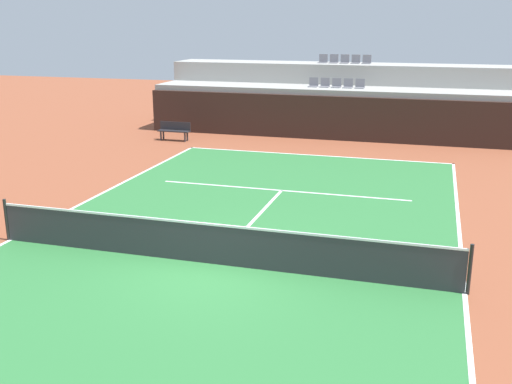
# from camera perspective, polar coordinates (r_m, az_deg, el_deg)

# --- Properties ---
(ground_plane) EXTENTS (80.00, 80.00, 0.00)m
(ground_plane) POSITION_cam_1_polar(r_m,az_deg,el_deg) (13.83, -4.10, -6.84)
(ground_plane) COLOR brown
(court_surface) EXTENTS (11.00, 24.00, 0.01)m
(court_surface) POSITION_cam_1_polar(r_m,az_deg,el_deg) (13.82, -4.10, -6.82)
(court_surface) COLOR #2D7238
(court_surface) RESTS_ON ground_plane
(baseline_far) EXTENTS (11.00, 0.10, 0.00)m
(baseline_far) POSITION_cam_1_polar(r_m,az_deg,el_deg) (24.87, 5.57, 3.49)
(baseline_far) COLOR white
(baseline_far) RESTS_ON court_surface
(sideline_left) EXTENTS (0.10, 24.00, 0.00)m
(sideline_left) POSITION_cam_1_polar(r_m,az_deg,el_deg) (16.44, -22.25, -4.22)
(sideline_left) COLOR white
(sideline_left) RESTS_ON court_surface
(sideline_right) EXTENTS (0.10, 24.00, 0.00)m
(sideline_right) POSITION_cam_1_polar(r_m,az_deg,el_deg) (13.08, 19.18, -9.06)
(sideline_right) COLOR white
(sideline_right) RESTS_ON court_surface
(service_line_far) EXTENTS (8.26, 0.10, 0.00)m
(service_line_far) POSITION_cam_1_polar(r_m,az_deg,el_deg) (19.61, 2.44, 0.15)
(service_line_far) COLOR white
(service_line_far) RESTS_ON court_surface
(centre_service_line) EXTENTS (0.10, 6.40, 0.00)m
(centre_service_line) POSITION_cam_1_polar(r_m,az_deg,el_deg) (16.66, -0.25, -2.73)
(centre_service_line) COLOR white
(centre_service_line) RESTS_ON court_surface
(back_wall) EXTENTS (17.81, 0.30, 2.02)m
(back_wall) POSITION_cam_1_polar(r_m,az_deg,el_deg) (28.18, 7.05, 6.97)
(back_wall) COLOR black
(back_wall) RESTS_ON ground_plane
(stands_tier_lower) EXTENTS (17.81, 2.40, 2.26)m
(stands_tier_lower) POSITION_cam_1_polar(r_m,az_deg,el_deg) (29.48, 7.51, 7.59)
(stands_tier_lower) COLOR #9E9E99
(stands_tier_lower) RESTS_ON ground_plane
(stands_tier_upper) EXTENTS (17.81, 2.40, 3.24)m
(stands_tier_upper) POSITION_cam_1_polar(r_m,az_deg,el_deg) (31.76, 8.25, 9.05)
(stands_tier_upper) COLOR #9E9E99
(stands_tier_upper) RESTS_ON ground_plane
(seating_row_lower) EXTENTS (2.67, 0.44, 0.44)m
(seating_row_lower) POSITION_cam_1_polar(r_m,az_deg,el_deg) (29.42, 7.63, 10.04)
(seating_row_lower) COLOR slate
(seating_row_lower) RESTS_ON stands_tier_lower
(seating_row_upper) EXTENTS (2.67, 0.44, 0.44)m
(seating_row_upper) POSITION_cam_1_polar(r_m,az_deg,el_deg) (31.70, 8.40, 12.21)
(seating_row_upper) COLOR slate
(seating_row_upper) RESTS_ON stands_tier_upper
(tennis_net) EXTENTS (11.08, 0.08, 1.07)m
(tennis_net) POSITION_cam_1_polar(r_m,az_deg,el_deg) (13.64, -4.15, -4.87)
(tennis_net) COLOR black
(tennis_net) RESTS_ON court_surface
(player_bench) EXTENTS (1.50, 0.40, 0.85)m
(player_bench) POSITION_cam_1_polar(r_m,az_deg,el_deg) (28.10, -7.74, 5.89)
(player_bench) COLOR #232328
(player_bench) RESTS_ON ground_plane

